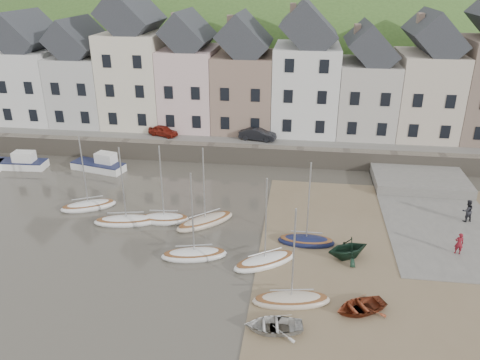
# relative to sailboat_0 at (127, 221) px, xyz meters

# --- Properties ---
(ground) EXTENTS (160.00, 160.00, 0.00)m
(ground) POSITION_rel_sailboat_0_xyz_m (8.27, -3.52, -0.26)
(ground) COLOR #433E34
(ground) RESTS_ON ground
(quay_land) EXTENTS (90.00, 30.00, 1.50)m
(quay_land) POSITION_rel_sailboat_0_xyz_m (8.27, 28.48, 0.49)
(quay_land) COLOR #3B5D25
(quay_land) RESTS_ON ground
(quay_street) EXTENTS (70.00, 7.00, 0.10)m
(quay_street) POSITION_rel_sailboat_0_xyz_m (8.27, 16.98, 1.29)
(quay_street) COLOR slate
(quay_street) RESTS_ON quay_land
(seawall) EXTENTS (70.00, 1.20, 1.80)m
(seawall) POSITION_rel_sailboat_0_xyz_m (8.27, 13.48, 0.64)
(seawall) COLOR slate
(seawall) RESTS_ON ground
(beach) EXTENTS (18.00, 26.00, 0.06)m
(beach) POSITION_rel_sailboat_0_xyz_m (19.27, -3.52, -0.23)
(beach) COLOR #766348
(beach) RESTS_ON ground
(slipway) EXTENTS (8.00, 18.00, 0.12)m
(slipway) POSITION_rel_sailboat_0_xyz_m (23.27, 4.48, -0.20)
(slipway) COLOR slate
(slipway) RESTS_ON ground
(hillside) EXTENTS (134.40, 84.00, 84.00)m
(hillside) POSITION_rel_sailboat_0_xyz_m (3.27, 56.48, -18.25)
(hillside) COLOR #3B5D25
(hillside) RESTS_ON ground
(townhouse_terrace) EXTENTS (61.05, 8.00, 13.93)m
(townhouse_terrace) POSITION_rel_sailboat_0_xyz_m (10.03, 20.48, 7.06)
(townhouse_terrace) COLOR silver
(townhouse_terrace) RESTS_ON quay_land
(sailboat_0) EXTENTS (5.08, 2.47, 6.32)m
(sailboat_0) POSITION_rel_sailboat_0_xyz_m (0.00, 0.00, 0.00)
(sailboat_0) COLOR white
(sailboat_0) RESTS_ON ground
(sailboat_1) EXTENTS (4.54, 3.30, 6.32)m
(sailboat_1) POSITION_rel_sailboat_0_xyz_m (-3.89, 1.99, 0.00)
(sailboat_1) COLOR white
(sailboat_1) RESTS_ON ground
(sailboat_2) EXTENTS (4.58, 4.32, 6.32)m
(sailboat_2) POSITION_rel_sailboat_0_xyz_m (5.88, 0.70, 0.00)
(sailboat_2) COLOR beige
(sailboat_2) RESTS_ON ground
(sailboat_3) EXTENTS (4.00, 1.92, 6.32)m
(sailboat_3) POSITION_rel_sailboat_0_xyz_m (2.72, 0.68, 0.01)
(sailboat_3) COLOR white
(sailboat_3) RESTS_ON ground
(sailboat_4) EXTENTS (4.62, 2.50, 6.32)m
(sailboat_4) POSITION_rel_sailboat_0_xyz_m (6.08, -3.87, 0.00)
(sailboat_4) COLOR white
(sailboat_4) RESTS_ON ground
(sailboat_5) EXTENTS (3.97, 1.54, 6.32)m
(sailboat_5) POSITION_rel_sailboat_0_xyz_m (13.41, -1.12, 0.01)
(sailboat_5) COLOR #13193E
(sailboat_5) RESTS_ON ground
(sailboat_6) EXTENTS (4.53, 3.71, 6.32)m
(sailboat_6) POSITION_rel_sailboat_0_xyz_m (10.79, -4.04, 0.00)
(sailboat_6) COLOR white
(sailboat_6) RESTS_ON ground
(sailboat_7) EXTENTS (4.70, 2.25, 6.32)m
(sailboat_7) POSITION_rel_sailboat_0_xyz_m (12.62, -7.78, 0.00)
(sailboat_7) COLOR beige
(sailboat_7) RESTS_ON ground
(motorboat_0) EXTENTS (5.60, 2.03, 1.70)m
(motorboat_0) POSITION_rel_sailboat_0_xyz_m (-14.09, 9.25, 0.32)
(motorboat_0) COLOR white
(motorboat_0) RESTS_ON ground
(motorboat_2) EXTENTS (5.46, 2.92, 1.70)m
(motorboat_2) POSITION_rel_sailboat_0_xyz_m (-6.16, 9.81, 0.32)
(motorboat_2) COLOR white
(motorboat_2) RESTS_ON ground
(rowboat_white) EXTENTS (3.31, 2.54, 0.64)m
(rowboat_white) POSITION_rel_sailboat_0_xyz_m (11.77, -10.18, 0.12)
(rowboat_white) COLOR silver
(rowboat_white) RESTS_ON beach
(rowboat_green) EXTENTS (3.70, 3.53, 1.52)m
(rowboat_green) POSITION_rel_sailboat_0_xyz_m (16.10, -2.60, 0.56)
(rowboat_green) COLOR black
(rowboat_green) RESTS_ON beach
(rowboat_red) EXTENTS (3.63, 3.26, 0.62)m
(rowboat_red) POSITION_rel_sailboat_0_xyz_m (16.45, -7.99, 0.11)
(rowboat_red) COLOR maroon
(rowboat_red) RESTS_ON beach
(person_red) EXTENTS (0.58, 0.40, 1.54)m
(person_red) POSITION_rel_sailboat_0_xyz_m (23.45, -1.16, 0.63)
(person_red) COLOR maroon
(person_red) RESTS_ON slipway
(person_dark) EXTENTS (1.02, 0.91, 1.74)m
(person_dark) POSITION_rel_sailboat_0_xyz_m (25.32, 3.64, 0.73)
(person_dark) COLOR #222228
(person_dark) RESTS_ON slipway
(car_left) EXTENTS (3.44, 2.29, 1.09)m
(car_left) POSITION_rel_sailboat_0_xyz_m (-1.67, 15.98, 1.88)
(car_left) COLOR maroon
(car_left) RESTS_ON quay_street
(car_right) EXTENTS (3.92, 1.92, 1.24)m
(car_right) POSITION_rel_sailboat_0_xyz_m (8.25, 15.98, 1.96)
(car_right) COLOR black
(car_right) RESTS_ON quay_street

